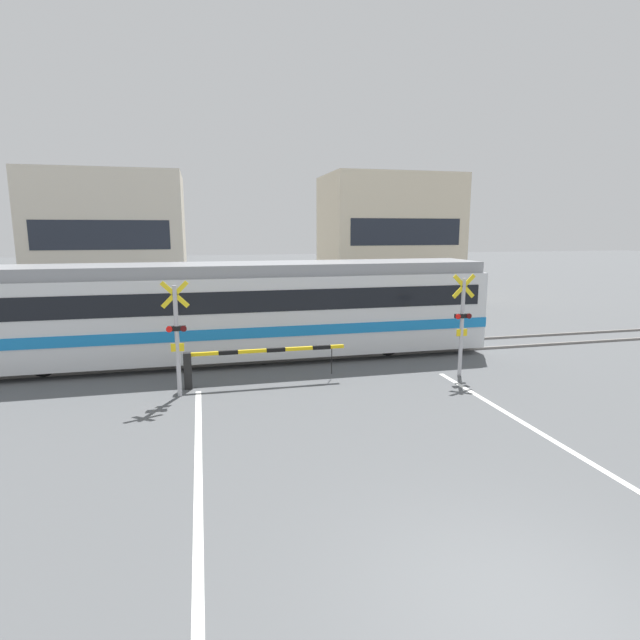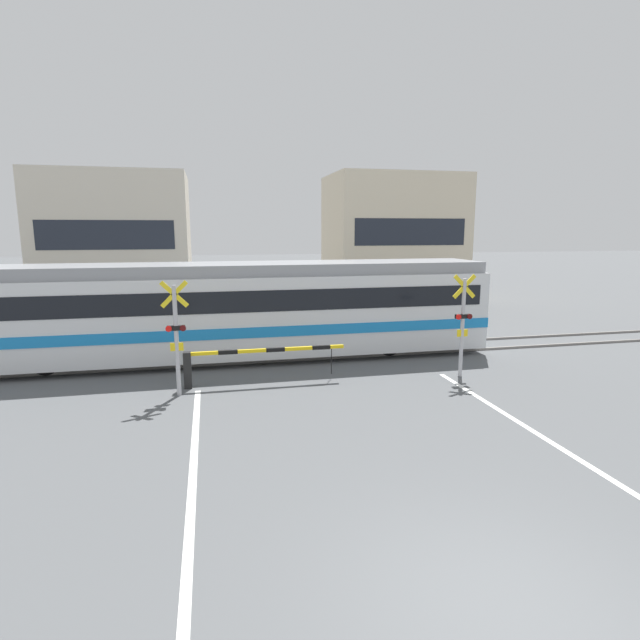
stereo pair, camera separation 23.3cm
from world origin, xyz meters
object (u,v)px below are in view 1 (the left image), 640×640
object	(u,v)px
crossing_barrier_near	(236,359)
pedestrian	(273,306)
crossing_signal_left	(177,334)
crossing_signal_right	(462,321)
crossing_barrier_far	(347,315)
commuter_train	(226,309)

from	to	relation	value
crossing_barrier_near	pedestrian	xyz separation A→B (m)	(2.11, 7.68, 0.22)
crossing_signal_left	crossing_signal_right	bearing A→B (deg)	0.00
crossing_signal_right	crossing_barrier_far	bearing A→B (deg)	102.62
pedestrian	crossing_barrier_near	bearing A→B (deg)	-105.39
crossing_barrier_far	pedestrian	distance (m)	3.27
commuter_train	crossing_barrier_far	xyz separation A→B (m)	(4.93, 3.09, -0.93)
crossing_barrier_far	crossing_signal_left	size ratio (longest dim) A/B	1.49
crossing_signal_right	pedestrian	distance (m)	9.26
crossing_barrier_near	crossing_barrier_far	xyz separation A→B (m)	(4.86, 5.92, 0.00)
crossing_barrier_near	crossing_signal_right	world-z (taller)	crossing_signal_right
crossing_signal_left	pedestrian	xyz separation A→B (m)	(3.56, 8.23, -0.66)
crossing_barrier_far	crossing_signal_right	world-z (taller)	crossing_signal_right
commuter_train	crossing_barrier_near	world-z (taller)	commuter_train
crossing_barrier_near	pedestrian	size ratio (longest dim) A/B	2.63
crossing_signal_right	pedestrian	size ratio (longest dim) A/B	1.76
commuter_train	crossing_signal_right	xyz separation A→B (m)	(6.38, -3.38, -0.05)
crossing_barrier_near	pedestrian	world-z (taller)	pedestrian
crossing_barrier_near	crossing_barrier_far	world-z (taller)	same
commuter_train	crossing_barrier_far	size ratio (longest dim) A/B	3.89
commuter_train	crossing_signal_left	xyz separation A→B (m)	(-1.38, -3.38, -0.05)
crossing_barrier_far	crossing_signal_right	bearing A→B (deg)	-77.38
crossing_barrier_near	crossing_signal_left	size ratio (longest dim) A/B	1.49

